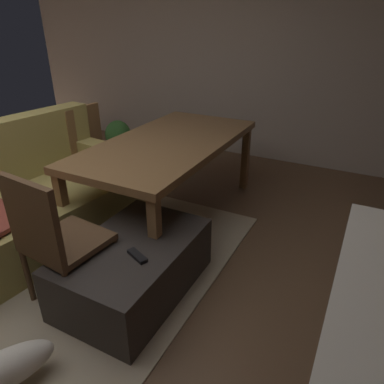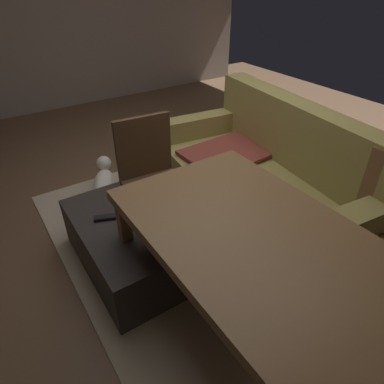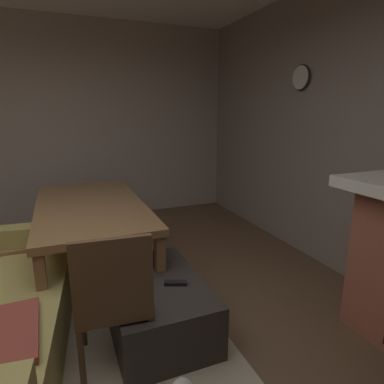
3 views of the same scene
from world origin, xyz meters
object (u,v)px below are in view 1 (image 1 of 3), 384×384
Objects in this scene: dining_chair_north at (95,148)px; potted_plant at (118,136)px; couch at (17,208)px; ottoman_coffee_table at (134,267)px; tv_remote at (137,256)px; dining_chair_west at (53,236)px; dining_table at (169,148)px.

dining_chair_north is 1.95× the size of potted_plant.
couch is 1.19m from ottoman_coffee_table.
tv_remote is 0.17× the size of dining_chair_west.
dining_chair_west is 1.00× the size of dining_chair_north.
dining_chair_north is (0.97, 0.02, 0.20)m from couch.
potted_plant is (1.09, 0.59, -0.26)m from dining_chair_north.
ottoman_coffee_table is 0.26m from tv_remote.
dining_chair_west is at bearing 136.42° from tv_remote.
couch reaches higher than dining_chair_north.
tv_remote is at bearing -66.33° from dining_chair_west.
tv_remote is at bearing -130.73° from dining_chair_north.
potted_plant is at bearing 53.28° from dining_table.
potted_plant is at bearing 40.23° from ottoman_coffee_table.
potted_plant is (2.43, 1.45, -0.26)m from dining_chair_west.
ottoman_coffee_table is 1.10× the size of dining_chair_west.
dining_table is at bearing -0.34° from dining_chair_west.
couch is 2.02× the size of ottoman_coffee_table.
dining_table is at bearing -90.05° from dining_chair_north.
dining_chair_north is (1.34, 0.86, 0.00)m from dining_chair_west.
ottoman_coffee_table is at bearing -162.10° from dining_table.
potted_plant is at bearing 16.39° from couch.
dining_chair_west reaches higher than potted_plant.
dining_chair_west is 2.84m from potted_plant.
dining_chair_north is at bearing 72.03° from tv_remote.
dining_table is 2.03× the size of dining_chair_west.
tv_remote is 0.34× the size of potted_plant.
potted_plant is (2.06, 0.61, -0.06)m from couch.
couch is 1.34m from dining_table.
ottoman_coffee_table is at bearing -47.65° from dining_chair_west.
dining_table is (0.97, -0.85, 0.34)m from couch.
couch reaches higher than dining_chair_west.
dining_chair_west is 1.59m from dining_chair_north.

